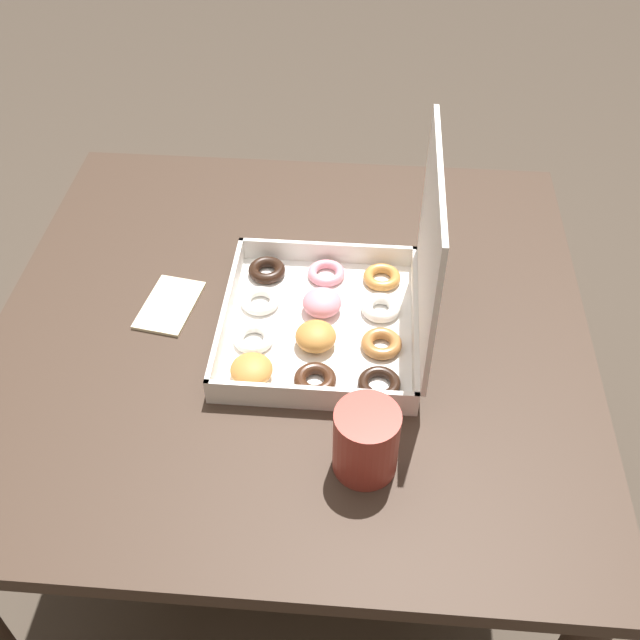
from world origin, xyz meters
name	(u,v)px	position (x,y,z in m)	size (l,w,h in m)	color
ground_plane	(300,537)	(0.00, 0.00, 0.00)	(8.00, 8.00, 0.00)	#42382D
dining_table	(293,360)	(0.00, 0.00, 0.62)	(0.96, 0.98, 0.72)	#38281E
donut_box	(344,306)	(0.02, 0.09, 0.77)	(0.34, 0.32, 0.32)	white
coffee_mug	(366,440)	(0.28, 0.13, 0.77)	(0.09, 0.09, 0.11)	#A3382D
paper_napkin	(170,305)	(-0.02, -0.21, 0.72)	(0.15, 0.10, 0.01)	beige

